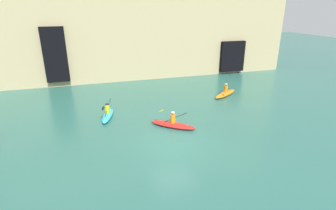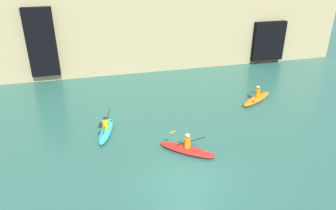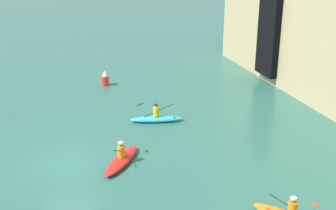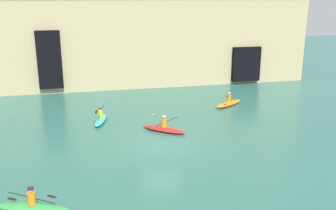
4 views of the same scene
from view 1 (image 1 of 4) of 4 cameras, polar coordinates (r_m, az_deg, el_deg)
ground_plane at (r=15.84m, az=1.25°, el=-8.78°), size 120.00×120.00×0.00m
cliff_bluff at (r=31.76m, az=-5.56°, el=21.41°), size 34.19×6.07×16.58m
kayak_orange at (r=24.87m, az=12.39°, el=2.50°), size 3.13×2.30×1.16m
kayak_red at (r=18.01m, az=1.09°, el=-4.20°), size 2.98×2.63×1.24m
kayak_cyan at (r=20.10m, az=-12.98°, el=-2.00°), size 1.41×3.09×1.18m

